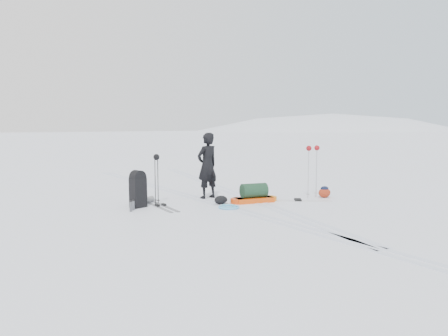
# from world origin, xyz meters

# --- Properties ---
(ground) EXTENTS (200.00, 200.00, 0.00)m
(ground) POSITION_xyz_m (0.00, 0.00, 0.00)
(ground) COLOR white
(ground) RESTS_ON ground
(ski_tracks) EXTENTS (3.38, 17.97, 0.01)m
(ski_tracks) POSITION_xyz_m (0.61, 0.88, 0.00)
(ski_tracks) COLOR silver
(ski_tracks) RESTS_ON ground
(skier) EXTENTS (0.77, 0.60, 1.88)m
(skier) POSITION_xyz_m (0.20, 1.12, 0.94)
(skier) COLOR black
(skier) RESTS_ON ground
(pulk_sled) EXTENTS (1.39, 0.59, 0.52)m
(pulk_sled) POSITION_xyz_m (1.00, -0.07, 0.20)
(pulk_sled) COLOR #DF4B0D
(pulk_sled) RESTS_ON ground
(expedition_rucksack) EXTENTS (0.87, 0.87, 0.95)m
(expedition_rucksack) POSITION_xyz_m (-1.92, 0.84, 0.44)
(expedition_rucksack) COLOR black
(expedition_rucksack) RESTS_ON ground
(ski_poles_black) EXTENTS (0.16, 0.17, 1.33)m
(ski_poles_black) POSITION_xyz_m (-1.37, 1.03, 1.09)
(ski_poles_black) COLOR black
(ski_poles_black) RESTS_ON ground
(ski_poles_silver) EXTENTS (0.48, 0.18, 1.51)m
(ski_poles_silver) POSITION_xyz_m (2.87, -0.29, 1.26)
(ski_poles_silver) COLOR silver
(ski_poles_silver) RESTS_ON ground
(touring_skis_grey) EXTENTS (0.30, 1.82, 0.07)m
(touring_skis_grey) POSITION_xyz_m (-1.43, 0.62, 0.01)
(touring_skis_grey) COLOR gray
(touring_skis_grey) RESTS_ON ground
(touring_skis_white) EXTENTS (1.70, 1.20, 0.07)m
(touring_skis_white) POSITION_xyz_m (2.13, -0.55, 0.01)
(touring_skis_white) COLOR silver
(touring_skis_white) RESTS_ON ground
(rope_coil) EXTENTS (0.63, 0.63, 0.06)m
(rope_coil) POSITION_xyz_m (-0.01, -0.44, 0.03)
(rope_coil) COLOR #5FB3E7
(rope_coil) RESTS_ON ground
(small_daypack) EXTENTS (0.44, 0.37, 0.33)m
(small_daypack) POSITION_xyz_m (3.19, -0.45, 0.16)
(small_daypack) COLOR maroon
(small_daypack) RESTS_ON ground
(thermos_pair) EXTENTS (0.19, 0.25, 0.27)m
(thermos_pair) POSITION_xyz_m (-2.24, 0.44, 0.13)
(thermos_pair) COLOR #53565A
(thermos_pair) RESTS_ON ground
(stuff_sack) EXTENTS (0.39, 0.30, 0.23)m
(stuff_sack) POSITION_xyz_m (0.08, 0.13, 0.11)
(stuff_sack) COLOR black
(stuff_sack) RESTS_ON ground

